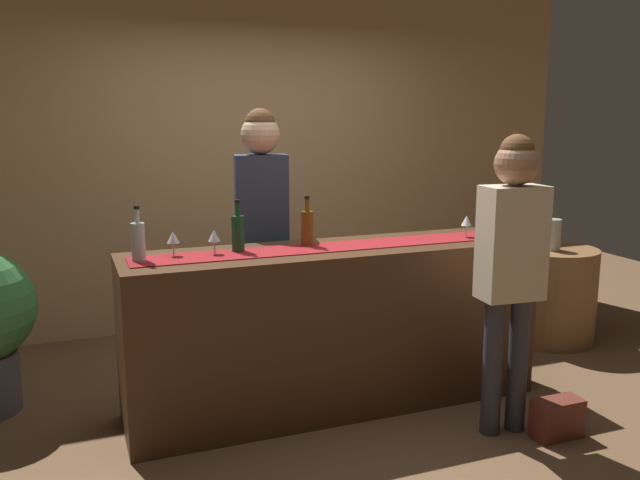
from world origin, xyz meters
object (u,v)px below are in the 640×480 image
Objects in this scene: bartender at (262,213)px; wine_glass_mid_counter at (173,238)px; customer_sipping at (511,254)px; wine_bottle_green at (238,233)px; round_side_table at (551,294)px; vase_on_side_table at (552,235)px; handbag at (557,418)px; wine_bottle_amber at (307,227)px; wine_glass_far_end at (214,236)px; wine_glass_near_customer at (467,221)px; wine_bottle_clear at (138,241)px.

wine_glass_mid_counter is at bearing 48.12° from bartender.
bartender is (0.65, 0.51, 0.04)m from wine_glass_mid_counter.
wine_glass_mid_counter is 1.85m from customer_sipping.
wine_bottle_green is 0.41× the size of round_side_table.
vase_on_side_table is at bearing 7.37° from wine_glass_mid_counter.
bartender is at bearing 176.75° from vase_on_side_table.
wine_bottle_green is 2.76m from round_side_table.
customer_sipping reaches higher than handbag.
handbag is (1.27, -1.43, -1.03)m from bartender.
wine_bottle_amber is 0.17× the size of bartender.
wine_glass_far_end is at bearing 152.41° from handbag.
vase_on_side_table is (2.27, -0.13, -0.28)m from bartender.
bartender reaches higher than wine_bottle_green.
bartender is (-0.14, 0.49, 0.03)m from wine_bottle_amber.
bartender is (0.29, 0.51, 0.03)m from wine_bottle_green.
bartender reaches higher than wine_glass_near_customer.
bartender reaches higher than wine_glass_far_end.
handbag is at bearing -39.78° from wine_bottle_amber.
round_side_table is (2.62, 0.42, -0.74)m from wine_bottle_green.
wine_glass_near_customer is at bearing 163.17° from bartender.
handbag is at bearing 141.93° from bartender.
wine_glass_near_customer is 0.09× the size of customer_sipping.
wine_glass_mid_counter reaches higher than handbag.
wine_bottle_clear is 3.16m from vase_on_side_table.
wine_bottle_green is 0.17× the size of bartender.
wine_glass_near_customer is 1.29m from handbag.
wine_bottle_amber is 2.35m from round_side_table.
customer_sipping reaches higher than wine_glass_near_customer.
wine_glass_near_customer is at bearing -1.18° from wine_bottle_clear.
round_side_table is (1.16, 0.51, -0.73)m from wine_glass_near_customer.
wine_bottle_clear is 0.41× the size of round_side_table.
wine_glass_far_end is at bearing 61.63° from bartender.
wine_bottle_amber is 0.41× the size of round_side_table.
wine_bottle_clear reaches higher than round_side_table.
wine_bottle_amber is at bearing 173.69° from wine_glass_near_customer.
bartender is 7.53× the size of vase_on_side_table.
wine_bottle_amber is 1.78m from handbag.
customer_sipping reaches higher than round_side_table.
handbag is (0.24, -0.17, -0.92)m from customer_sipping.
wine_glass_far_end is 2.16m from handbag.
wine_bottle_amber is 0.43m from wine_bottle_green.
bartender is at bearing 105.88° from wine_bottle_amber.
customer_sipping is (1.88, -0.69, -0.08)m from wine_bottle_clear.
wine_bottle_green is at bearing -177.15° from wine_bottle_amber.
wine_bottle_amber is at bearing 4.23° from wine_bottle_clear.
wine_bottle_clear is at bearing -171.57° from round_side_table.
wine_glass_far_end is 0.19× the size of round_side_table.
bartender is (0.43, 0.54, 0.04)m from wine_glass_far_end.
customer_sipping is (-0.14, -0.65, -0.07)m from wine_glass_near_customer.
handbag is at bearing -22.29° from wine_bottle_clear.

